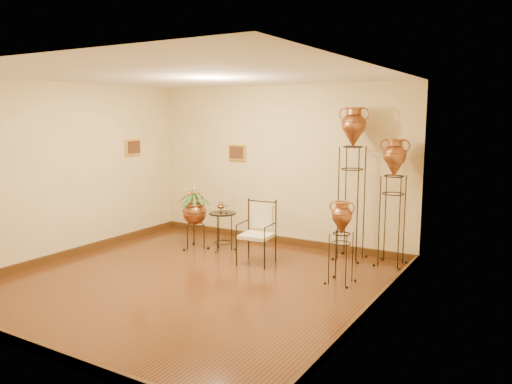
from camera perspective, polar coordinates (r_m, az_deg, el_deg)
The scene contains 8 objects.
ground at distance 7.10m, azimuth -7.22°, elevation -10.04°, with size 5.00×5.00×0.00m, color brown.
room_shell at distance 6.75m, azimuth -7.51°, elevation 4.04°, with size 5.02×5.02×2.81m.
amphora_tall at distance 7.96m, azimuth 10.90°, elevation 1.10°, with size 0.56×0.56×2.43m.
amphora_mid at distance 7.81m, azimuth 15.36°, elevation -1.07°, with size 0.55×0.55×1.96m.
amphora_short at distance 6.90m, azimuth 9.71°, elevation -5.66°, with size 0.46×0.46×1.16m.
planter_urn at distance 8.63m, azimuth -7.03°, elevation -2.04°, with size 0.71×0.71×1.21m.
armchair at distance 7.70m, azimuth 0.03°, elevation -4.73°, with size 0.59×0.56×0.97m.
side_table at distance 8.52m, azimuth -3.84°, elevation -4.42°, with size 0.50×0.50×0.82m.
Camera 1 is at (4.16, -5.28, 2.28)m, focal length 35.00 mm.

